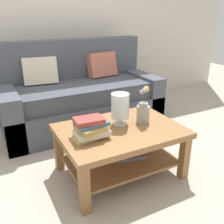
{
  "coord_description": "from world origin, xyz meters",
  "views": [
    {
      "loc": [
        -0.98,
        -2.08,
        1.39
      ],
      "look_at": [
        -0.0,
        -0.2,
        0.55
      ],
      "focal_mm": 40.77,
      "sensor_mm": 36.0,
      "label": 1
    }
  ],
  "objects_px": {
    "coffee_table": "(120,141)",
    "book_stack_main": "(91,129)",
    "couch": "(80,97)",
    "flower_pitcher": "(143,111)",
    "glass_hurricane_vase": "(120,107)"
  },
  "relations": [
    {
      "from": "couch",
      "to": "glass_hurricane_vase",
      "type": "relative_size",
      "value": 6.78
    },
    {
      "from": "book_stack_main",
      "to": "flower_pitcher",
      "type": "xyz_separation_m",
      "value": [
        0.54,
        0.07,
        0.03
      ]
    },
    {
      "from": "coffee_table",
      "to": "flower_pitcher",
      "type": "height_order",
      "value": "flower_pitcher"
    },
    {
      "from": "couch",
      "to": "coffee_table",
      "type": "bearing_deg",
      "value": -94.04
    },
    {
      "from": "coffee_table",
      "to": "book_stack_main",
      "type": "height_order",
      "value": "book_stack_main"
    },
    {
      "from": "couch",
      "to": "coffee_table",
      "type": "relative_size",
      "value": 1.86
    },
    {
      "from": "book_stack_main",
      "to": "couch",
      "type": "bearing_deg",
      "value": 73.14
    },
    {
      "from": "book_stack_main",
      "to": "glass_hurricane_vase",
      "type": "bearing_deg",
      "value": 19.38
    },
    {
      "from": "glass_hurricane_vase",
      "to": "flower_pitcher",
      "type": "relative_size",
      "value": 0.85
    },
    {
      "from": "coffee_table",
      "to": "book_stack_main",
      "type": "xyz_separation_m",
      "value": [
        -0.3,
        -0.04,
        0.21
      ]
    },
    {
      "from": "couch",
      "to": "book_stack_main",
      "type": "distance_m",
      "value": 1.34
    },
    {
      "from": "couch",
      "to": "flower_pitcher",
      "type": "height_order",
      "value": "couch"
    },
    {
      "from": "book_stack_main",
      "to": "glass_hurricane_vase",
      "type": "xyz_separation_m",
      "value": [
        0.33,
        0.12,
        0.09
      ]
    },
    {
      "from": "book_stack_main",
      "to": "flower_pitcher",
      "type": "relative_size",
      "value": 0.91
    },
    {
      "from": "book_stack_main",
      "to": "flower_pitcher",
      "type": "distance_m",
      "value": 0.55
    }
  ]
}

